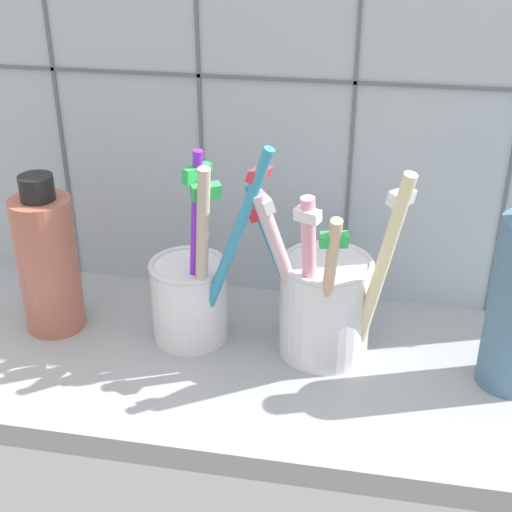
{
  "coord_description": "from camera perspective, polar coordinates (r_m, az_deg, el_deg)",
  "views": [
    {
      "loc": [
        9.13,
        -46.42,
        36.07
      ],
      "look_at": [
        0.0,
        2.3,
        10.07
      ],
      "focal_mm": 50.58,
      "sensor_mm": 36.0,
      "label": 1
    }
  ],
  "objects": [
    {
      "name": "tile_wall_back",
      "position": [
        0.61,
        1.74,
        14.74
      ],
      "size": [
        64.0,
        2.2,
        45.0
      ],
      "color": "#B2C1CC",
      "rests_on": "ground"
    },
    {
      "name": "counter_slab",
      "position": [
        0.59,
        -0.42,
        -8.87
      ],
      "size": [
        64.0,
        22.0,
        2.0
      ],
      "primitive_type": "cube",
      "color": "#9EA3A8",
      "rests_on": "ground"
    },
    {
      "name": "soap_bottle",
      "position": [
        0.62,
        -16.14,
        -0.39
      ],
      "size": [
        4.99,
        4.99,
        13.68
      ],
      "color": "#B56552",
      "rests_on": "counter_slab"
    },
    {
      "name": "toothbrush_cup_left",
      "position": [
        0.59,
        -5.07,
        -2.87
      ],
      "size": [
        10.81,
        7.21,
        18.22
      ],
      "color": "white",
      "rests_on": "counter_slab"
    },
    {
      "name": "toothbrush_cup_right",
      "position": [
        0.57,
        5.4,
        -3.5
      ],
      "size": [
        12.69,
        9.53,
        17.11
      ],
      "color": "white",
      "rests_on": "counter_slab"
    }
  ]
}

